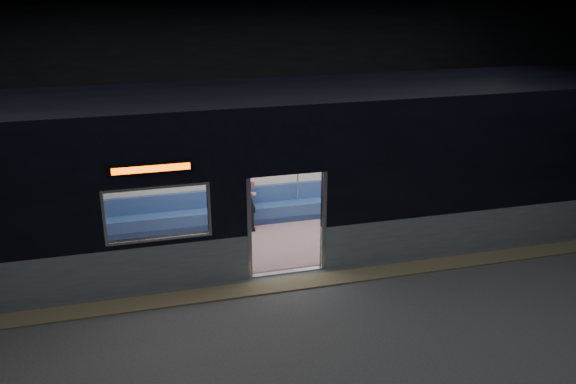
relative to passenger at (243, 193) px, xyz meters
name	(u,v)px	position (x,y,z in m)	size (l,w,h in m)	color
station_floor	(302,299)	(0.37, -3.55, -0.81)	(24.00, 14.00, 0.01)	#47494C
station_envelope	(303,99)	(0.37, -3.55, 2.86)	(24.00, 14.00, 5.00)	black
tactile_strip	(294,284)	(0.37, -3.00, -0.79)	(22.80, 0.50, 0.03)	#8C7F59
metro_car	(268,161)	(0.37, -1.00, 1.04)	(18.00, 3.04, 3.35)	#94A6B0
passenger	(243,193)	(0.00, 0.00, 0.00)	(0.44, 0.71, 1.38)	black
handbag	(245,202)	(-0.01, -0.23, -0.12)	(0.30, 0.26, 0.15)	black
transit_map	(328,154)	(2.12, 0.31, 0.69)	(1.05, 0.03, 0.68)	white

